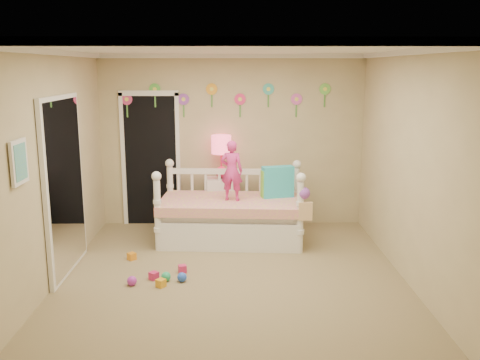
{
  "coord_description": "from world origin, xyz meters",
  "views": [
    {
      "loc": [
        0.02,
        -5.69,
        2.41
      ],
      "look_at": [
        0.1,
        0.6,
        1.05
      ],
      "focal_mm": 39.16,
      "sensor_mm": 36.0,
      "label": 1
    }
  ],
  "objects_px": {
    "child": "(232,171)",
    "nightstand": "(222,202)",
    "daybed": "(231,203)",
    "table_lamp": "(221,150)"
  },
  "relations": [
    {
      "from": "child",
      "to": "table_lamp",
      "type": "relative_size",
      "value": 1.29
    },
    {
      "from": "nightstand",
      "to": "child",
      "type": "bearing_deg",
      "value": -83.41
    },
    {
      "from": "daybed",
      "to": "nightstand",
      "type": "relative_size",
      "value": 2.61
    },
    {
      "from": "child",
      "to": "nightstand",
      "type": "relative_size",
      "value": 1.09
    },
    {
      "from": "daybed",
      "to": "table_lamp",
      "type": "relative_size",
      "value": 3.07
    },
    {
      "from": "nightstand",
      "to": "table_lamp",
      "type": "bearing_deg",
      "value": 0.0
    },
    {
      "from": "nightstand",
      "to": "daybed",
      "type": "bearing_deg",
      "value": -83.23
    },
    {
      "from": "daybed",
      "to": "table_lamp",
      "type": "xyz_separation_m",
      "value": [
        -0.14,
        0.65,
        0.66
      ]
    },
    {
      "from": "child",
      "to": "nightstand",
      "type": "distance_m",
      "value": 0.98
    },
    {
      "from": "daybed",
      "to": "nightstand",
      "type": "bearing_deg",
      "value": 105.98
    }
  ]
}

